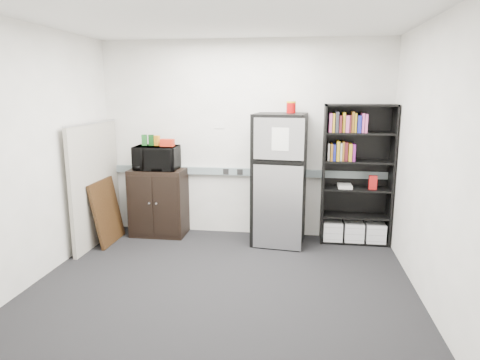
% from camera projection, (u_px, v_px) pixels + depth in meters
% --- Properties ---
extents(floor, '(4.00, 4.00, 0.00)m').
position_uv_depth(floor, '(222.00, 285.00, 4.52)').
color(floor, black).
rests_on(floor, ground).
extents(wall_back, '(4.00, 0.02, 2.70)m').
position_uv_depth(wall_back, '(244.00, 140.00, 5.94)').
color(wall_back, silver).
rests_on(wall_back, floor).
extents(wall_right, '(0.02, 3.50, 2.70)m').
position_uv_depth(wall_right, '(432.00, 164.00, 3.97)').
color(wall_right, silver).
rests_on(wall_right, floor).
extents(wall_left, '(0.02, 3.50, 2.70)m').
position_uv_depth(wall_left, '(35.00, 155.00, 4.52)').
color(wall_left, silver).
rests_on(wall_left, floor).
extents(ceiling, '(4.00, 3.50, 0.02)m').
position_uv_depth(ceiling, '(220.00, 16.00, 3.97)').
color(ceiling, white).
rests_on(ceiling, wall_back).
extents(electrical_raceway, '(3.92, 0.05, 0.10)m').
position_uv_depth(electrical_raceway, '(244.00, 172.00, 6.01)').
color(electrical_raceway, gray).
rests_on(electrical_raceway, wall_back).
extents(wall_note, '(0.14, 0.00, 0.10)m').
position_uv_depth(wall_note, '(219.00, 125.00, 5.95)').
color(wall_note, white).
rests_on(wall_note, wall_back).
extents(bookshelf, '(0.90, 0.34, 1.85)m').
position_uv_depth(bookshelf, '(357.00, 176.00, 5.64)').
color(bookshelf, black).
rests_on(bookshelf, floor).
extents(cubicle_partition, '(0.06, 1.30, 1.62)m').
position_uv_depth(cubicle_partition, '(96.00, 183.00, 5.67)').
color(cubicle_partition, '#9E988C').
rests_on(cubicle_partition, floor).
extents(cabinet, '(0.76, 0.50, 0.95)m').
position_uv_depth(cabinet, '(159.00, 202.00, 6.04)').
color(cabinet, black).
rests_on(cabinet, floor).
extents(microwave, '(0.60, 0.42, 0.33)m').
position_uv_depth(microwave, '(157.00, 158.00, 5.90)').
color(microwave, black).
rests_on(microwave, cabinet).
extents(snack_box_a, '(0.08, 0.06, 0.15)m').
position_uv_depth(snack_box_a, '(144.00, 140.00, 5.91)').
color(snack_box_a, '#18551E').
rests_on(snack_box_a, microwave).
extents(snack_box_b, '(0.08, 0.06, 0.15)m').
position_uv_depth(snack_box_b, '(151.00, 140.00, 5.90)').
color(snack_box_b, '#0C360E').
rests_on(snack_box_b, microwave).
extents(snack_box_c, '(0.08, 0.07, 0.14)m').
position_uv_depth(snack_box_c, '(157.00, 141.00, 5.88)').
color(snack_box_c, orange).
rests_on(snack_box_c, microwave).
extents(snack_bag, '(0.19, 0.11, 0.10)m').
position_uv_depth(snack_bag, '(167.00, 143.00, 5.82)').
color(snack_bag, red).
rests_on(snack_bag, microwave).
extents(refrigerator, '(0.72, 0.74, 1.73)m').
position_uv_depth(refrigerator, '(279.00, 179.00, 5.65)').
color(refrigerator, black).
rests_on(refrigerator, floor).
extents(coffee_can, '(0.12, 0.12, 0.17)m').
position_uv_depth(coffee_can, '(291.00, 106.00, 5.57)').
color(coffee_can, '#A50708').
rests_on(coffee_can, refrigerator).
extents(framed_poster, '(0.19, 0.67, 0.85)m').
position_uv_depth(framed_poster, '(107.00, 211.00, 5.73)').
color(framed_poster, black).
rests_on(framed_poster, floor).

